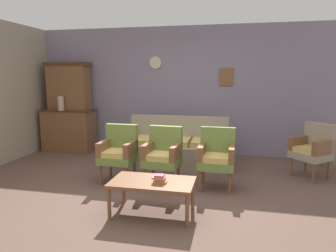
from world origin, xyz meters
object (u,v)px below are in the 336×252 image
armchair_near_couch_end (217,155)px  vase_on_cabinet (61,103)px  coffee_table (152,184)px  side_cabinet (69,130)px  floral_couch (176,148)px  book_stack_on_table (160,179)px  wingback_chair_by_fireplace (313,148)px  floor_vase_by_wall (331,148)px  armchair_by_doorway (119,151)px  armchair_row_middle (163,153)px

armchair_near_couch_end → vase_on_cabinet: bearing=156.8°
armchair_near_couch_end → coffee_table: armchair_near_couch_end is taller
coffee_table → side_cabinet: bearing=134.4°
floral_couch → book_stack_on_table: bearing=-84.9°
wingback_chair_by_fireplace → floor_vase_by_wall: bearing=56.5°
vase_on_cabinet → armchair_near_couch_end: 3.78m
side_cabinet → floral_couch: (2.57, -0.62, -0.14)m
armchair_by_doorway → wingback_chair_by_fireplace: 3.17m
armchair_by_doorway → armchair_near_couch_end: bearing=1.6°
armchair_by_doorway → book_stack_on_table: (0.93, -1.07, -0.03)m
armchair_by_doorway → armchair_near_couch_end: size_ratio=1.00×
armchair_near_couch_end → coffee_table: size_ratio=0.90×
coffee_table → armchair_near_couch_end: bearing=56.6°
floral_couch → wingback_chair_by_fireplace: 2.34m
armchair_row_middle → armchair_near_couch_end: same height
vase_on_cabinet → book_stack_on_table: bearing=-42.5°
floral_couch → armchair_near_couch_end: (0.80, -1.03, 0.17)m
vase_on_cabinet → floral_couch: size_ratio=0.16×
armchair_row_middle → floor_vase_by_wall: 3.25m
floral_couch → wingback_chair_by_fireplace: same height
floral_couch → floor_vase_by_wall: size_ratio=2.80×
side_cabinet → wingback_chair_by_fireplace: side_cabinet is taller
wingback_chair_by_fireplace → book_stack_on_table: 2.86m
wingback_chair_by_fireplace → floor_vase_by_wall: wingback_chair_by_fireplace is taller
book_stack_on_table → floor_vase_by_wall: floor_vase_by_wall is taller
vase_on_cabinet → wingback_chair_by_fireplace: bearing=-7.8°
book_stack_on_table → wingback_chair_by_fireplace: bearing=42.0°
armchair_by_doorway → coffee_table: 1.32m
armchair_near_couch_end → wingback_chair_by_fireplace: (1.52, 0.80, 0.00)m
vase_on_cabinet → book_stack_on_table: (2.82, -2.59, -0.61)m
floral_couch → book_stack_on_table: size_ratio=11.30×
armchair_near_couch_end → wingback_chair_by_fireplace: bearing=27.6°
floor_vase_by_wall → book_stack_on_table: bearing=-134.6°
side_cabinet → wingback_chair_by_fireplace: size_ratio=1.28×
armchair_by_doorway → floor_vase_by_wall: (3.55, 1.59, -0.16)m
armchair_by_doorway → floor_vase_by_wall: size_ratio=1.32×
side_cabinet → vase_on_cabinet: vase_on_cabinet is taller
side_cabinet → floral_couch: bearing=-13.5°
vase_on_cabinet → armchair_by_doorway: (1.90, -1.51, -0.58)m
floral_couch → floor_vase_by_wall: (2.81, 0.52, 0.02)m
side_cabinet → book_stack_on_table: (2.76, -2.76, 0.00)m
vase_on_cabinet → wingback_chair_by_fireplace: (4.95, -0.68, -0.58)m
side_cabinet → floor_vase_by_wall: (5.38, -0.10, -0.12)m
vase_on_cabinet → book_stack_on_table: vase_on_cabinet is taller
floor_vase_by_wall → floral_couch: bearing=-169.6°
book_stack_on_table → coffee_table: bearing=155.1°
armchair_row_middle → armchair_near_couch_end: (0.81, 0.07, 0.00)m
armchair_row_middle → side_cabinet: bearing=146.2°
armchair_row_middle → coffee_table: 1.01m
armchair_row_middle → book_stack_on_table: armchair_row_middle is taller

